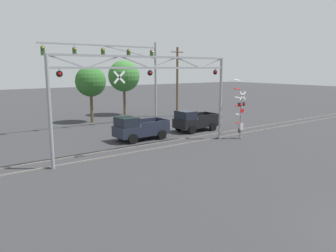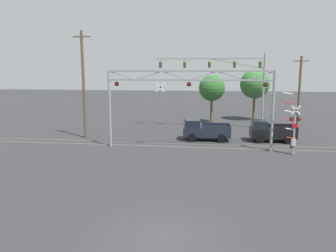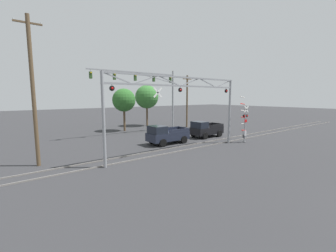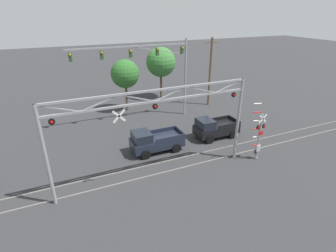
{
  "view_description": "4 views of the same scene",
  "coord_description": "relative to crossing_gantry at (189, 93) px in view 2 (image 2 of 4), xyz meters",
  "views": [
    {
      "loc": [
        -13.1,
        -3.72,
        6.12
      ],
      "look_at": [
        1.32,
        15.69,
        1.83
      ],
      "focal_mm": 35.0,
      "sensor_mm": 36.0,
      "label": 1
    },
    {
      "loc": [
        1.96,
        -12.69,
        7.0
      ],
      "look_at": [
        -1.68,
        14.76,
        2.26
      ],
      "focal_mm": 35.0,
      "sensor_mm": 36.0,
      "label": 2
    },
    {
      "loc": [
        -13.33,
        0.6,
        5.2
      ],
      "look_at": [
        0.83,
        18.94,
        2.13
      ],
      "focal_mm": 24.0,
      "sensor_mm": 36.0,
      "label": 3
    },
    {
      "loc": [
        -5.97,
        0.43,
        11.83
      ],
      "look_at": [
        0.99,
        16.14,
        4.11
      ],
      "focal_mm": 28.0,
      "sensor_mm": 36.0,
      "label": 4
    }
  ],
  "objects": [
    {
      "name": "pickup_truck_following",
      "position": [
        7.85,
        4.09,
        -3.98
      ],
      "size": [
        4.36,
        2.27,
        2.09
      ],
      "color": "black",
      "rests_on": "ground_plane"
    },
    {
      "name": "rail_track_far",
      "position": [
        0.02,
        1.72,
        -4.93
      ],
      "size": [
        80.0,
        0.08,
        0.1
      ],
      "primitive_type": "cube",
      "color": "gray",
      "rests_on": "ground_plane"
    },
    {
      "name": "utility_pole_right",
      "position": [
        12.55,
        12.76,
        -0.5
      ],
      "size": [
        1.8,
        0.28,
        8.66
      ],
      "color": "brown",
      "rests_on": "ground_plane"
    },
    {
      "name": "ground_plane",
      "position": [
        0.02,
        -16.08,
        -4.98
      ],
      "size": [
        200.0,
        200.0,
        0.0
      ],
      "primitive_type": "plane",
      "color": "#303033"
    },
    {
      "name": "crossing_signal_mast",
      "position": [
        8.81,
        -0.93,
        -2.95
      ],
      "size": [
        1.53,
        0.35,
        5.21
      ],
      "color": "gray",
      "rests_on": "ground_plane"
    },
    {
      "name": "utility_pole_left",
      "position": [
        -11.02,
        3.49,
        0.61
      ],
      "size": [
        1.8,
        0.28,
        10.89
      ],
      "color": "brown",
      "rests_on": "ground_plane"
    },
    {
      "name": "rail_track_near",
      "position": [
        0.02,
        0.28,
        -4.93
      ],
      "size": [
        80.0,
        0.08,
        0.1
      ],
      "primitive_type": "cube",
      "color": "gray",
      "rests_on": "ground_plane"
    },
    {
      "name": "crossing_gantry",
      "position": [
        0.0,
        0.0,
        0.0
      ],
      "size": [
        14.67,
        0.27,
        6.97
      ],
      "color": "gray",
      "rests_on": "ground_plane"
    },
    {
      "name": "background_tree_far_left_verge",
      "position": [
        2.02,
        15.15,
        -0.36
      ],
      "size": [
        3.43,
        3.43,
        6.36
      ],
      "color": "brown",
      "rests_on": "ground_plane"
    },
    {
      "name": "pickup_truck_lead",
      "position": [
        1.37,
        3.87,
        -3.98
      ],
      "size": [
        4.69,
        2.27,
        2.09
      ],
      "color": "#1E2333",
      "rests_on": "ground_plane"
    },
    {
      "name": "traffic_signal_span",
      "position": [
        4.64,
        11.0,
        1.4
      ],
      "size": [
        12.87,
        0.39,
        8.94
      ],
      "color": "gray",
      "rests_on": "ground_plane"
    },
    {
      "name": "background_tree_beyond_span",
      "position": [
        7.93,
        18.12,
        0.11
      ],
      "size": [
        4.06,
        4.06,
        7.14
      ],
      "color": "brown",
      "rests_on": "ground_plane"
    }
  ]
}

